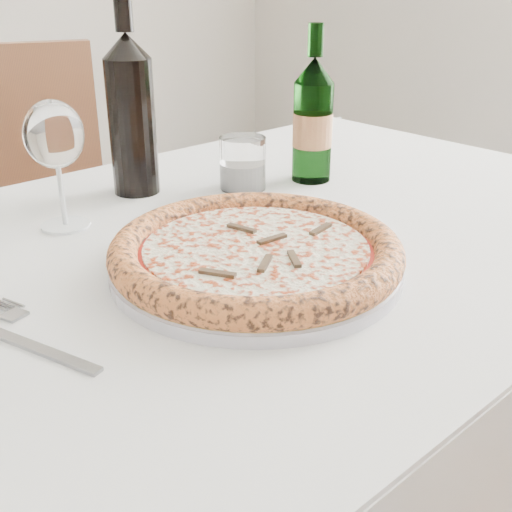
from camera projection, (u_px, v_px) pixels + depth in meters
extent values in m
cube|color=brown|center=(209.00, 263.00, 0.83)|extent=(1.40, 0.88, 0.04)
cube|color=white|center=(209.00, 247.00, 0.82)|extent=(1.46, 0.94, 0.01)
cube|color=white|center=(86.00, 232.00, 1.17)|extent=(1.40, 0.01, 0.22)
cube|color=white|center=(468.00, 508.00, 0.57)|extent=(1.40, 0.01, 0.22)
cube|color=white|center=(507.00, 214.00, 1.26)|extent=(0.01, 0.82, 0.22)
cylinder|color=brown|center=(349.00, 294.00, 1.56)|extent=(0.06, 0.06, 0.71)
cube|color=brown|center=(31.00, 276.00, 1.43)|extent=(0.51, 0.51, 0.04)
cube|color=brown|center=(8.00, 147.00, 1.49)|extent=(0.41, 0.15, 0.46)
cylinder|color=brown|center=(106.00, 316.00, 1.74)|extent=(0.04, 0.04, 0.43)
cylinder|color=brown|center=(135.00, 389.00, 1.44)|extent=(0.04, 0.04, 0.43)
cylinder|color=silver|center=(256.00, 266.00, 0.75)|extent=(0.34, 0.34, 0.01)
torus|color=silver|center=(256.00, 262.00, 0.75)|extent=(0.34, 0.34, 0.01)
cylinder|color=tan|center=(256.00, 256.00, 0.74)|extent=(0.33, 0.33, 0.01)
torus|color=#CA6D34|center=(256.00, 250.00, 0.74)|extent=(0.34, 0.34, 0.04)
cylinder|color=red|center=(256.00, 250.00, 0.74)|extent=(0.28, 0.28, 0.00)
cylinder|color=#FCF2CD|center=(256.00, 247.00, 0.74)|extent=(0.26, 0.26, 0.00)
cube|color=#3C291D|center=(278.00, 237.00, 0.76)|extent=(0.04, 0.01, 0.00)
cube|color=#3C291D|center=(250.00, 227.00, 0.79)|extent=(0.03, 0.04, 0.00)
cube|color=#3C291D|center=(199.00, 234.00, 0.76)|extent=(0.03, 0.04, 0.00)
cube|color=#3C291D|center=(228.00, 252.00, 0.72)|extent=(0.04, 0.01, 0.00)
cube|color=#3C291D|center=(263.00, 266.00, 0.68)|extent=(0.03, 0.04, 0.00)
cube|color=#3C291D|center=(323.00, 255.00, 0.71)|extent=(0.03, 0.04, 0.00)
cube|color=gray|center=(44.00, 351.00, 0.59)|extent=(0.06, 0.13, 0.00)
cube|color=gray|center=(15.00, 316.00, 0.65)|extent=(0.03, 0.03, 0.00)
cylinder|color=gray|center=(4.00, 307.00, 0.67)|extent=(0.00, 0.03, 0.00)
cylinder|color=gray|center=(9.00, 305.00, 0.67)|extent=(0.00, 0.03, 0.00)
cylinder|color=gray|center=(15.00, 304.00, 0.68)|extent=(0.00, 0.03, 0.00)
cylinder|color=white|center=(66.00, 225.00, 0.88)|extent=(0.07, 0.07, 0.00)
cylinder|color=white|center=(62.00, 194.00, 0.86)|extent=(0.01, 0.01, 0.09)
ellipsoid|color=white|center=(54.00, 134.00, 0.83)|extent=(0.08, 0.08, 0.09)
cylinder|color=white|center=(243.00, 163.00, 1.02)|extent=(0.07, 0.07, 0.08)
cylinder|color=silver|center=(243.00, 175.00, 1.03)|extent=(0.07, 0.07, 0.04)
cylinder|color=#325E30|center=(312.00, 133.00, 1.04)|extent=(0.06, 0.06, 0.16)
cone|color=#325E30|center=(315.00, 70.00, 1.00)|extent=(0.06, 0.06, 0.04)
cylinder|color=#325E30|center=(316.00, 40.00, 0.98)|extent=(0.02, 0.02, 0.05)
cylinder|color=tan|center=(312.00, 130.00, 1.04)|extent=(0.06, 0.06, 0.05)
cylinder|color=black|center=(132.00, 128.00, 0.98)|extent=(0.07, 0.07, 0.20)
cone|color=black|center=(126.00, 45.00, 0.93)|extent=(0.07, 0.07, 0.04)
cylinder|color=black|center=(123.00, 13.00, 0.91)|extent=(0.03, 0.03, 0.05)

